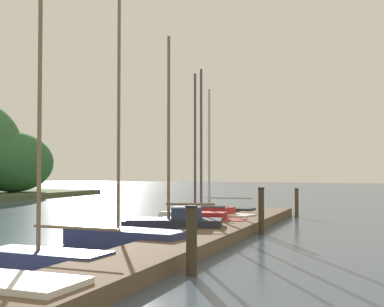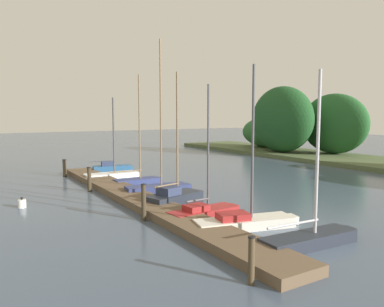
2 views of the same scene
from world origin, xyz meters
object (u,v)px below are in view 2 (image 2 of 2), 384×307
Objects in this scene: sailboat_4 at (175,197)px; mooring_piling_1 at (89,179)px; sailboat_3 at (160,187)px; mooring_piling_2 at (144,202)px; sailboat_2 at (139,179)px; channel_buoy_0 at (22,203)px; mooring_piling_3 at (251,260)px; sailboat_6 at (247,220)px; sailboat_1 at (113,175)px; sailboat_5 at (205,210)px; mooring_piling_0 at (65,168)px; sailboat_0 at (113,167)px; sailboat_7 at (312,236)px.

sailboat_4 reaches higher than mooring_piling_1.
mooring_piling_2 is at bearing -115.94° from sailboat_3.
sailboat_3 reaches higher than sailboat_2.
sailboat_2 is 1.06× the size of sailboat_4.
mooring_piling_3 is at bearing 18.11° from channel_buoy_0.
sailboat_6 reaches higher than channel_buoy_0.
sailboat_4 is (8.77, 0.05, 0.11)m from sailboat_1.
sailboat_5 reaches higher than mooring_piling_3.
mooring_piling_1 is at bearing -178.73° from mooring_piling_2.
channel_buoy_0 is (2.17, -3.92, -0.51)m from mooring_piling_1.
mooring_piling_3 reaches higher than mooring_piling_0.
sailboat_6 reaches higher than sailboat_5.
sailboat_3 is at bearing -83.38° from sailboat_1.
sailboat_1 is 0.66× the size of sailboat_3.
sailboat_3 is at bearing -81.53° from sailboat_0.
sailboat_4 reaches higher than channel_buoy_0.
sailboat_6 is (10.83, -0.11, -0.02)m from sailboat_2.
sailboat_5 is at bearing 116.67° from sailboat_6.
mooring_piling_1 is (-5.51, -2.66, 0.30)m from sailboat_4.
sailboat_3 is at bearing 165.00° from mooring_piling_3.
sailboat_5 is 5.08m from sailboat_7.
sailboat_2 is at bearing -81.25° from sailboat_0.
sailboat_4 is at bearing 109.97° from sailboat_6.
sailboat_5 is 3.66× the size of mooring_piling_2.
sailboat_1 reaches higher than mooring_piling_1.
sailboat_3 is 5.30m from sailboat_5.
channel_buoy_0 is at bearing 133.50° from sailboat_5.
sailboat_4 is 4.57× the size of mooring_piling_1.
sailboat_3 is at bearing 104.16° from sailboat_6.
channel_buoy_0 is at bearing -138.49° from sailboat_1.
sailboat_5 is at bearing 105.83° from sailboat_7.
channel_buoy_0 is (-8.20, -7.13, -0.12)m from sailboat_6.
sailboat_3 reaches higher than mooring_piling_2.
channel_buoy_0 is (5.43, -6.53, -0.10)m from sailboat_1.
sailboat_0 reaches higher than channel_buoy_0.
sailboat_2 is 8.35m from mooring_piling_2.
channel_buoy_0 is at bearing 144.54° from sailboat_6.
sailboat_3 is 1.31× the size of sailboat_4.
sailboat_0 is 3.30× the size of mooring_piling_2.
sailboat_3 is 1.34× the size of sailboat_6.
sailboat_3 is 11.87m from mooring_piling_3.
mooring_piling_1 is at bearing 103.88° from sailboat_5.
mooring_piling_2 is (13.48, 0.13, 0.17)m from mooring_piling_0.
sailboat_1 is 0.97× the size of sailboat_5.
sailboat_2 reaches higher than mooring_piling_1.
sailboat_0 is 19.10m from sailboat_7.
mooring_piling_1 is at bearing -179.78° from mooring_piling_3.
sailboat_7 is 3.97m from mooring_piling_3.
sailboat_7 is at bearing -81.60° from sailboat_5.
sailboat_7 is 11.26× the size of channel_buoy_0.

